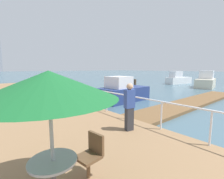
{
  "coord_description": "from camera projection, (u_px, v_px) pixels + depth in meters",
  "views": [
    {
      "loc": [
        -8.19,
        1.13,
        2.66
      ],
      "look_at": [
        -1.13,
        9.51,
        1.19
      ],
      "focal_mm": 25.34,
      "sensor_mm": 36.0,
      "label": 1
    }
  ],
  "objects": [
    {
      "name": "moored_boat_1",
      "position": [
        206.0,
        81.0,
        22.11
      ],
      "size": [
        4.95,
        3.04,
        2.35
      ],
      "color": "beige",
      "rests_on": "ground_plane"
    },
    {
      "name": "cafe_table_round",
      "position": [
        53.0,
        164.0,
        2.66
      ],
      "size": [
        0.8,
        0.8,
        0.74
      ],
      "color": "#ADADB2",
      "rests_on": "boardwalk"
    },
    {
      "name": "boardwalk_railing",
      "position": [
        83.0,
        91.0,
        10.14
      ],
      "size": [
        0.06,
        27.89,
        1.08
      ],
      "color": "white",
      "rests_on": "boardwalk"
    },
    {
      "name": "moored_boat_0",
      "position": [
        123.0,
        92.0,
        12.95
      ],
      "size": [
        4.34,
        2.25,
        2.03
      ],
      "color": "navy",
      "rests_on": "ground_plane"
    },
    {
      "name": "pedestrian_2",
      "position": [
        129.0,
        106.0,
        5.71
      ],
      "size": [
        0.4,
        0.29,
        1.73
      ],
      "color": "#333338",
      "rests_on": "boardwalk"
    },
    {
      "name": "dock_piling_2",
      "position": [
        135.0,
        87.0,
        15.92
      ],
      "size": [
        0.26,
        0.26,
        1.58
      ],
      "primitive_type": "cylinder",
      "color": "brown",
      "rests_on": "ground_plane"
    },
    {
      "name": "patio_umbrella",
      "position": [
        49.0,
        85.0,
        2.48
      ],
      "size": [
        2.21,
        2.21,
        2.23
      ],
      "color": "#B2B2B7",
      "rests_on": "boardwalk"
    },
    {
      "name": "cafe_chair_0",
      "position": [
        92.0,
        152.0,
        3.3
      ],
      "size": [
        0.52,
        0.5,
        0.9
      ],
      "color": "brown",
      "rests_on": "boardwalk"
    },
    {
      "name": "moored_boat_2",
      "position": [
        178.0,
        79.0,
        27.53
      ],
      "size": [
        5.36,
        2.38,
        2.19
      ],
      "color": "white",
      "rests_on": "ground_plane"
    },
    {
      "name": "floating_dock",
      "position": [
        191.0,
        103.0,
        11.93
      ],
      "size": [
        14.83,
        2.0,
        0.18
      ],
      "primitive_type": "cube",
      "color": "brown",
      "rests_on": "ground_plane"
    },
    {
      "name": "ground_plane",
      "position": [
        65.0,
        90.0,
        19.89
      ],
      "size": [
        300.0,
        300.0,
        0.0
      ],
      "primitive_type": "plane",
      "color": "#476675"
    }
  ]
}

